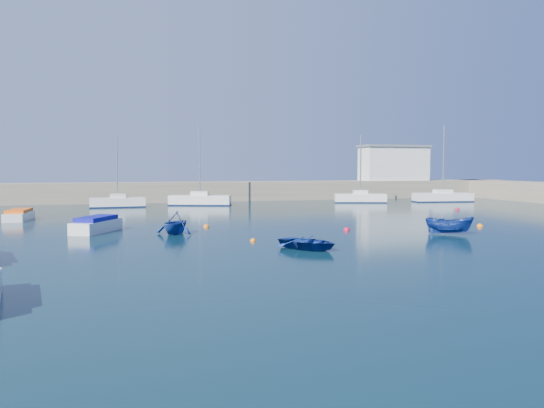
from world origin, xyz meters
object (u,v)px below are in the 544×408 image
object	(u,v)px
sailboat_6	(200,200)
sailboat_8	(443,197)
dinghy_center	(308,243)
dinghy_right	(449,225)
dinghy_left	(175,223)
sailboat_5	(118,202)
motorboat_1	(96,225)
harbor_office	(394,164)
motorboat_2	(19,215)
sailboat_7	(360,198)

from	to	relation	value
sailboat_6	sailboat_8	size ratio (longest dim) A/B	0.95
dinghy_center	dinghy_right	distance (m)	12.16
sailboat_8	dinghy_right	xyz separation A→B (m)	(-19.69, -29.84, -0.03)
sailboat_6	dinghy_left	distance (m)	27.60
sailboat_5	sailboat_8	distance (m)	41.69
sailboat_6	motorboat_1	world-z (taller)	sailboat_6
harbor_office	motorboat_2	size ratio (longest dim) A/B	2.10
harbor_office	dinghy_right	world-z (taller)	harbor_office
sailboat_7	sailboat_5	bearing A→B (deg)	107.16
dinghy_right	dinghy_center	bearing A→B (deg)	139.90
motorboat_1	dinghy_left	bearing A→B (deg)	0.52
sailboat_8	dinghy_center	xyz separation A→B (m)	(-31.34, -33.33, -0.28)
sailboat_5	dinghy_right	bearing A→B (deg)	-146.31
sailboat_6	dinghy_left	xyz separation A→B (m)	(-5.75, -27.00, 0.12)
sailboat_6	sailboat_7	world-z (taller)	sailboat_6
sailboat_7	dinghy_right	xyz separation A→B (m)	(-8.33, -31.28, -0.03)
motorboat_2	motorboat_1	bearing A→B (deg)	-53.50
sailboat_5	dinghy_right	size ratio (longest dim) A/B	2.56
sailboat_7	dinghy_left	world-z (taller)	sailboat_7
sailboat_6	dinghy_right	world-z (taller)	sailboat_6
motorboat_1	sailboat_8	bearing A→B (deg)	54.69
sailboat_8	dinghy_left	xyz separation A→B (m)	(-37.84, -24.45, 0.14)
sailboat_5	motorboat_1	distance (m)	23.63
dinghy_right	dinghy_left	bearing A→B (deg)	106.69
motorboat_2	dinghy_right	xyz separation A→B (m)	(30.27, -19.05, 0.17)
motorboat_1	dinghy_right	world-z (taller)	dinghy_right
sailboat_5	sailboat_7	world-z (taller)	sailboat_7
sailboat_8	dinghy_center	size ratio (longest dim) A/B	2.83
motorboat_1	sailboat_5	bearing A→B (deg)	114.40
sailboat_8	motorboat_2	xyz separation A→B (m)	(-49.96, -10.80, -0.20)
sailboat_8	dinghy_right	world-z (taller)	sailboat_8
sailboat_5	motorboat_1	xyz separation A→B (m)	(-1.47, -23.58, -0.09)
sailboat_6	sailboat_8	bearing A→B (deg)	-75.22
sailboat_5	dinghy_left	xyz separation A→B (m)	(3.81, -26.33, 0.17)
sailboat_5	sailboat_8	world-z (taller)	sailboat_8
sailboat_8	harbor_office	bearing A→B (deg)	15.36
sailboat_8	sailboat_5	bearing A→B (deg)	94.65
dinghy_right	sailboat_6	bearing A→B (deg)	54.18
sailboat_6	dinghy_right	size ratio (longest dim) A/B	3.03
dinghy_left	dinghy_right	distance (m)	18.93
dinghy_center	harbor_office	bearing A→B (deg)	21.07
sailboat_8	sailboat_7	bearing A→B (deg)	90.06
sailboat_8	dinghy_right	bearing A→B (deg)	153.82
sailboat_8	dinghy_left	world-z (taller)	sailboat_8
sailboat_5	motorboat_2	world-z (taller)	sailboat_5
sailboat_5	sailboat_7	size ratio (longest dim) A/B	0.93
sailboat_5	dinghy_right	world-z (taller)	sailboat_5
sailboat_8	dinghy_left	size ratio (longest dim) A/B	3.38
sailboat_7	harbor_office	bearing A→B (deg)	-29.21
harbor_office	dinghy_center	size ratio (longest dim) A/B	2.78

